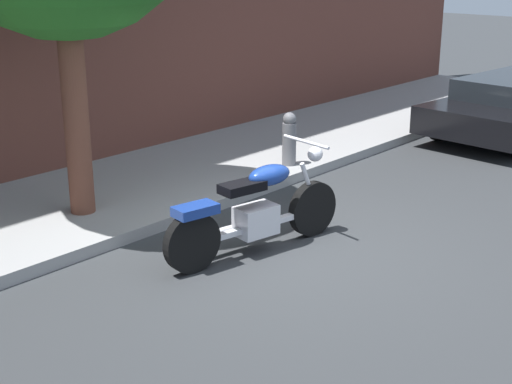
# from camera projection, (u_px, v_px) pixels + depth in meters

# --- Properties ---
(ground_plane) EXTENTS (60.00, 60.00, 0.00)m
(ground_plane) POSITION_uv_depth(u_px,v_px,m) (292.00, 248.00, 7.98)
(ground_plane) COLOR #303335
(sidewalk) EXTENTS (21.75, 2.64, 0.14)m
(sidewalk) POSITION_uv_depth(u_px,v_px,m) (129.00, 190.00, 9.69)
(sidewalk) COLOR gray
(sidewalk) RESTS_ON ground
(motorcycle) EXTENTS (2.24, 0.78, 1.12)m
(motorcycle) POSITION_uv_depth(u_px,v_px,m) (255.00, 211.00, 7.74)
(motorcycle) COLOR black
(motorcycle) RESTS_ON ground
(fire_hydrant) EXTENTS (0.20, 0.20, 0.91)m
(fire_hydrant) POSITION_uv_depth(u_px,v_px,m) (289.00, 143.00, 10.49)
(fire_hydrant) COLOR slate
(fire_hydrant) RESTS_ON ground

